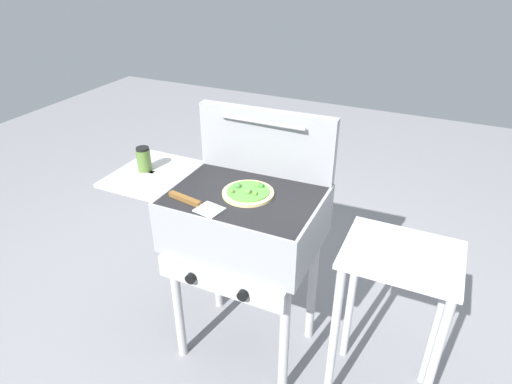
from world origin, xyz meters
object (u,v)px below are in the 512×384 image
Objects in this scene: grill at (242,222)px; prep_table at (393,299)px; sauce_jar at (144,159)px; pizza_veggie at (248,192)px; spatula at (195,203)px.

prep_table is (0.67, 0.00, -0.19)m from grill.
sauce_jar reaches higher than grill.
grill is at bearing -171.71° from pizza_veggie.
prep_table is (0.65, 0.00, -0.34)m from pizza_veggie.
pizza_veggie reaches higher than spatula.
sauce_jar reaches higher than spatula.
spatula is at bearing -24.57° from sauce_jar.
grill reaches higher than prep_table.
sauce_jar is at bearing 155.43° from spatula.
grill is 0.26m from spatula.
spatula reaches higher than prep_table.
grill is 3.61× the size of spatula.
pizza_veggie is (0.03, 0.00, 0.15)m from grill.
grill is 1.20× the size of prep_table.
sauce_jar is (-0.53, 0.01, 0.05)m from pizza_veggie.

